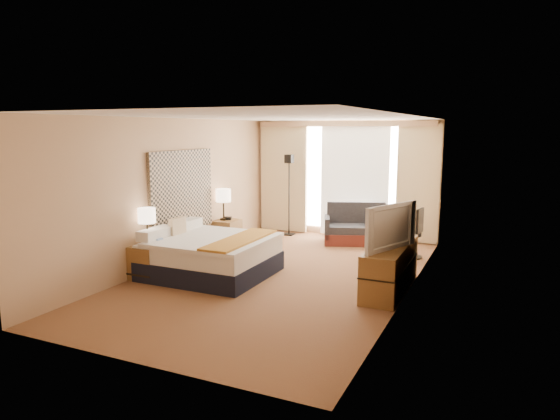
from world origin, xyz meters
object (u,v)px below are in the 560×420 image
at_px(bed, 211,255).
at_px(loveseat, 357,230).
at_px(television, 385,226).
at_px(lamp_right, 223,196).
at_px(media_dresser, 390,267).
at_px(floor_lamp, 289,178).
at_px(lamp_left, 147,216).
at_px(nightstand_right, 227,233).
at_px(desk_chair, 413,236).
at_px(nightstand_left, 148,262).

height_order(bed, loveseat, bed).
bearing_deg(television, lamp_right, 88.34).
distance_m(media_dresser, bed, 2.93).
distance_m(bed, floor_lamp, 3.60).
distance_m(media_dresser, lamp_left, 3.94).
xyz_separation_m(bed, television, (2.84, 0.21, 0.69)).
height_order(nightstand_right, desk_chair, desk_chair).
bearing_deg(television, bed, 116.74).
relative_size(bed, lamp_left, 3.17).
bearing_deg(lamp_left, floor_lamp, 78.98).
xyz_separation_m(floor_lamp, desk_chair, (2.95, -0.91, -0.88)).
distance_m(media_dresser, loveseat, 3.16).
distance_m(floor_lamp, lamp_right, 1.79).
relative_size(bed, lamp_right, 2.92).
xyz_separation_m(nightstand_left, media_dresser, (3.70, 1.05, 0.07)).
bearing_deg(nightstand_right, floor_lamp, 65.21).
bearing_deg(lamp_right, television, -24.24).
xyz_separation_m(nightstand_left, television, (3.65, 0.80, 0.76)).
height_order(media_dresser, lamp_right, lamp_right).
height_order(nightstand_left, nightstand_right, same).
distance_m(media_dresser, desk_chair, 2.10).
bearing_deg(lamp_right, bed, -65.23).
bearing_deg(nightstand_left, television, 12.35).
bearing_deg(bed, lamp_right, 114.77).
height_order(loveseat, lamp_right, lamp_right).
distance_m(media_dresser, floor_lamp, 4.34).
xyz_separation_m(media_dresser, loveseat, (-1.34, 2.86, -0.07)).
height_order(nightstand_left, desk_chair, desk_chair).
xyz_separation_m(lamp_left, television, (3.71, 0.72, 0.02)).
xyz_separation_m(nightstand_left, nightstand_right, (0.00, 2.50, 0.00)).
height_order(media_dresser, bed, bed).
bearing_deg(desk_chair, lamp_left, -133.95).
relative_size(nightstand_left, media_dresser, 0.31).
height_order(nightstand_right, floor_lamp, floor_lamp).
bearing_deg(television, nightstand_right, 87.60).
height_order(nightstand_left, television, television).
xyz_separation_m(bed, lamp_left, (-0.87, -0.52, 0.68)).
relative_size(nightstand_right, television, 0.48).
xyz_separation_m(bed, floor_lamp, (-0.09, 3.47, 0.97)).
xyz_separation_m(lamp_left, lamp_right, (0.00, 2.39, 0.04)).
bearing_deg(lamp_right, floor_lamp, 64.02).
bearing_deg(lamp_left, loveseat, 57.82).
relative_size(lamp_left, television, 0.52).
distance_m(loveseat, floor_lamp, 1.94).
bearing_deg(media_dresser, television, -101.28).
xyz_separation_m(lamp_right, television, (3.71, -1.67, -0.02)).
height_order(bed, television, television).
distance_m(bed, desk_chair, 3.83).
bearing_deg(floor_lamp, nightstand_right, -114.79).
height_order(desk_chair, lamp_right, lamp_right).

